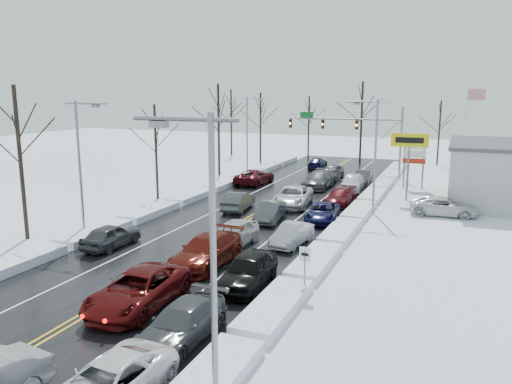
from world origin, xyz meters
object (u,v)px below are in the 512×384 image
at_px(traffic_signal_mast, 356,128).
at_px(flagpole, 467,126).
at_px(oncoming_car_0, 238,210).
at_px(tires_plus_sign, 409,145).

relative_size(traffic_signal_mast, flagpole, 1.33).
xyz_separation_m(traffic_signal_mast, oncoming_car_0, (-5.38, -21.19, -5.48)).
distance_m(tires_plus_sign, flagpole, 14.79).
bearing_deg(tires_plus_sign, traffic_signal_mast, 120.46).
xyz_separation_m(flagpole, oncoming_car_0, (-17.10, -23.20, -5.93)).
distance_m(flagpole, oncoming_car_0, 29.42).
relative_size(tires_plus_sign, oncoming_car_0, 1.30).
distance_m(traffic_signal_mast, oncoming_car_0, 22.53).
height_order(tires_plus_sign, oncoming_car_0, tires_plus_sign).
bearing_deg(oncoming_car_0, flagpole, -132.37).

